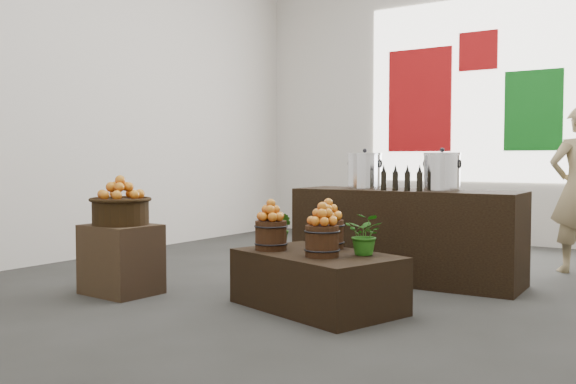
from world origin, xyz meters
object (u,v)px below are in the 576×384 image
Objects in this scene: wicker_basket at (121,212)px; stock_pot_center at (442,173)px; counter at (406,235)px; display_table at (317,281)px; stock_pot_left at (365,172)px; crate at (121,259)px.

stock_pot_center reaches higher than wicker_basket.
stock_pot_center reaches higher than counter.
display_table is 1.63m from stock_pot_center.
display_table is 3.83× the size of stock_pot_left.
stock_pot_left is 0.73m from stock_pot_center.
counter is (1.72, 1.79, 0.13)m from crate.
wicker_basket is at bearing 0.00° from crate.
wicker_basket is at bearing -135.93° from counter.
stock_pot_left reaches higher than crate.
stock_pot_center reaches higher than display_table.
stock_pot_center reaches higher than crate.
crate is at bearing -135.93° from counter.
stock_pot_left is 1.00× the size of stock_pot_center.
counter is 0.70m from stock_pot_left.
stock_pot_left is (1.31, 1.78, 0.31)m from wicker_basket.
stock_pot_left is at bearing 119.53° from display_table.
display_table is 3.83× the size of stock_pot_center.
counter reaches higher than crate.
crate is 0.28× the size of counter.
counter is at bearing 2.18° from stock_pot_left.
wicker_basket is at bearing -138.45° from stock_pot_center.
counter is 0.65m from stock_pot_center.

